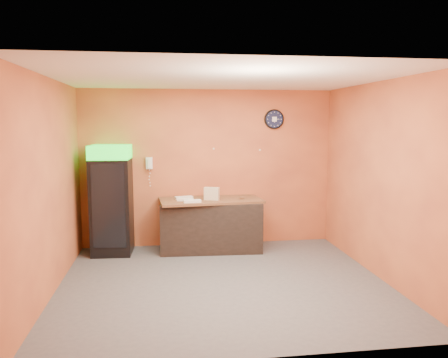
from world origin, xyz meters
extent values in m
plane|color=#47474C|center=(0.00, 0.00, 0.00)|extent=(4.50, 4.50, 0.00)
cube|color=#D66F3C|center=(0.00, 2.00, 1.40)|extent=(4.50, 0.02, 2.80)
cube|color=#D66F3C|center=(-2.25, 0.00, 1.40)|extent=(0.02, 4.00, 2.80)
cube|color=#D66F3C|center=(2.25, 0.00, 1.40)|extent=(0.02, 4.00, 2.80)
cube|color=white|center=(0.00, 0.00, 2.80)|extent=(4.50, 4.00, 0.02)
cube|color=black|center=(-1.67, 1.65, 0.81)|extent=(0.68, 0.68, 1.61)
cube|color=#1AE222|center=(-1.67, 1.65, 1.73)|extent=(0.68, 0.68, 0.23)
cube|color=black|center=(-1.66, 1.32, 0.88)|extent=(0.53, 0.05, 1.38)
cube|color=black|center=(0.00, 1.62, 0.43)|extent=(1.76, 0.85, 0.86)
cylinder|color=black|center=(1.20, 1.98, 2.28)|extent=(0.36, 0.05, 0.36)
cylinder|color=#0F1433|center=(1.20, 1.95, 2.28)|extent=(0.30, 0.01, 0.30)
cube|color=white|center=(1.20, 1.94, 2.28)|extent=(0.09, 0.00, 0.09)
cube|color=white|center=(-1.05, 1.96, 1.51)|extent=(0.11, 0.07, 0.21)
cube|color=white|center=(-1.05, 1.91, 1.51)|extent=(0.05, 0.04, 0.17)
cube|color=brown|center=(0.00, 1.62, 0.88)|extent=(1.80, 0.96, 0.04)
cube|color=beige|center=(0.01, 1.52, 0.93)|extent=(0.27, 0.18, 0.05)
cube|color=beige|center=(0.01, 1.52, 0.98)|extent=(0.27, 0.18, 0.05)
cube|color=beige|center=(0.01, 1.52, 1.04)|extent=(0.27, 0.18, 0.05)
cube|color=beige|center=(0.01, 1.52, 1.09)|extent=(0.27, 0.18, 0.05)
cube|color=white|center=(-0.44, 1.49, 0.92)|extent=(0.28, 0.17, 0.04)
cube|color=white|center=(-0.34, 1.33, 0.92)|extent=(0.30, 0.14, 0.04)
cube|color=white|center=(-0.46, 1.69, 0.92)|extent=(0.32, 0.19, 0.04)
cylinder|color=silver|center=(0.11, 1.62, 0.93)|extent=(0.05, 0.05, 0.05)
camera|label=1|loc=(-0.80, -5.79, 2.23)|focal=35.00mm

